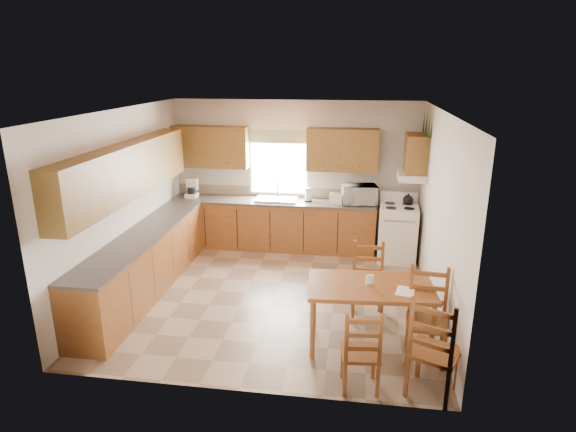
# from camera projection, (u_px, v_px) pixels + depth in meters

# --- Properties ---
(floor) EXTENTS (4.50, 4.50, 0.00)m
(floor) POSITION_uv_depth(u_px,v_px,m) (275.00, 295.00, 7.19)
(floor) COLOR #8A735A
(floor) RESTS_ON ground
(ceiling) EXTENTS (4.50, 4.50, 0.00)m
(ceiling) POSITION_uv_depth(u_px,v_px,m) (274.00, 111.00, 6.38)
(ceiling) COLOR brown
(ceiling) RESTS_ON floor
(wall_left) EXTENTS (4.50, 4.50, 0.00)m
(wall_left) POSITION_uv_depth(u_px,v_px,m) (124.00, 202.00, 7.09)
(wall_left) COLOR beige
(wall_left) RESTS_ON floor
(wall_right) EXTENTS (4.50, 4.50, 0.00)m
(wall_right) POSITION_uv_depth(u_px,v_px,m) (439.00, 215.00, 6.48)
(wall_right) COLOR beige
(wall_right) RESTS_ON floor
(wall_back) EXTENTS (4.50, 4.50, 0.00)m
(wall_back) POSITION_uv_depth(u_px,v_px,m) (295.00, 174.00, 8.91)
(wall_back) COLOR beige
(wall_back) RESTS_ON floor
(wall_front) EXTENTS (4.50, 4.50, 0.00)m
(wall_front) POSITION_uv_depth(u_px,v_px,m) (235.00, 273.00, 4.66)
(wall_front) COLOR beige
(wall_front) RESTS_ON floor
(lower_cab_back) EXTENTS (3.75, 0.60, 0.88)m
(lower_cab_back) POSITION_uv_depth(u_px,v_px,m) (273.00, 225.00, 8.95)
(lower_cab_back) COLOR brown
(lower_cab_back) RESTS_ON floor
(lower_cab_left) EXTENTS (0.60, 3.60, 0.88)m
(lower_cab_left) POSITION_uv_depth(u_px,v_px,m) (145.00, 264.00, 7.18)
(lower_cab_left) COLOR brown
(lower_cab_left) RESTS_ON floor
(counter_back) EXTENTS (3.75, 0.63, 0.04)m
(counter_back) POSITION_uv_depth(u_px,v_px,m) (273.00, 201.00, 8.81)
(counter_back) COLOR #4A423E
(counter_back) RESTS_ON lower_cab_back
(counter_left) EXTENTS (0.63, 3.60, 0.04)m
(counter_left) POSITION_uv_depth(u_px,v_px,m) (142.00, 235.00, 7.04)
(counter_left) COLOR #4A423E
(counter_left) RESTS_ON lower_cab_left
(backsplash) EXTENTS (3.75, 0.01, 0.18)m
(backsplash) POSITION_uv_depth(u_px,v_px,m) (275.00, 192.00, 9.05)
(backsplash) COLOR #86745D
(backsplash) RESTS_ON counter_back
(upper_cab_back_left) EXTENTS (1.41, 0.33, 0.75)m
(upper_cab_back_left) POSITION_uv_depth(u_px,v_px,m) (210.00, 147.00, 8.82)
(upper_cab_back_left) COLOR brown
(upper_cab_back_left) RESTS_ON wall_back
(upper_cab_back_right) EXTENTS (1.25, 0.33, 0.75)m
(upper_cab_back_right) POSITION_uv_depth(u_px,v_px,m) (342.00, 150.00, 8.49)
(upper_cab_back_right) COLOR brown
(upper_cab_back_right) RESTS_ON wall_back
(upper_cab_left) EXTENTS (0.33, 3.60, 0.75)m
(upper_cab_left) POSITION_uv_depth(u_px,v_px,m) (127.00, 171.00, 6.78)
(upper_cab_left) COLOR brown
(upper_cab_left) RESTS_ON wall_left
(upper_cab_stove) EXTENTS (0.33, 0.62, 0.62)m
(upper_cab_stove) POSITION_uv_depth(u_px,v_px,m) (416.00, 153.00, 7.89)
(upper_cab_stove) COLOR brown
(upper_cab_stove) RESTS_ON wall_right
(range_hood) EXTENTS (0.44, 0.62, 0.12)m
(range_hood) POSITION_uv_depth(u_px,v_px,m) (411.00, 176.00, 8.01)
(range_hood) COLOR silver
(range_hood) RESTS_ON wall_right
(window_frame) EXTENTS (1.13, 0.02, 1.18)m
(window_frame) POSITION_uv_depth(u_px,v_px,m) (279.00, 164.00, 8.86)
(window_frame) COLOR silver
(window_frame) RESTS_ON wall_back
(window_pane) EXTENTS (1.05, 0.01, 1.10)m
(window_pane) POSITION_uv_depth(u_px,v_px,m) (279.00, 164.00, 8.86)
(window_pane) COLOR white
(window_pane) RESTS_ON wall_back
(window_valance) EXTENTS (1.19, 0.01, 0.24)m
(window_valance) POSITION_uv_depth(u_px,v_px,m) (278.00, 137.00, 8.69)
(window_valance) COLOR #486833
(window_valance) RESTS_ON wall_back
(sink_basin) EXTENTS (0.75, 0.45, 0.04)m
(sink_basin) POSITION_uv_depth(u_px,v_px,m) (277.00, 199.00, 8.79)
(sink_basin) COLOR silver
(sink_basin) RESTS_ON counter_back
(pine_decal_a) EXTENTS (0.22, 0.22, 0.36)m
(pine_decal_a) POSITION_uv_depth(u_px,v_px,m) (429.00, 126.00, 7.43)
(pine_decal_a) COLOR #153817
(pine_decal_a) RESTS_ON wall_right
(pine_decal_b) EXTENTS (0.22, 0.22, 0.36)m
(pine_decal_b) POSITION_uv_depth(u_px,v_px,m) (427.00, 121.00, 7.72)
(pine_decal_b) COLOR #153817
(pine_decal_b) RESTS_ON wall_right
(pine_decal_c) EXTENTS (0.22, 0.22, 0.36)m
(pine_decal_c) POSITION_uv_depth(u_px,v_px,m) (424.00, 122.00, 8.04)
(pine_decal_c) COLOR #153817
(pine_decal_c) RESTS_ON wall_right
(stove) EXTENTS (0.69, 0.71, 0.96)m
(stove) POSITION_uv_depth(u_px,v_px,m) (398.00, 234.00, 8.37)
(stove) COLOR silver
(stove) RESTS_ON floor
(coffeemaker) EXTENTS (0.22, 0.25, 0.32)m
(coffeemaker) POSITION_uv_depth(u_px,v_px,m) (191.00, 189.00, 8.96)
(coffeemaker) COLOR silver
(coffeemaker) RESTS_ON counter_back
(paper_towel) EXTENTS (0.13, 0.13, 0.25)m
(paper_towel) POSITION_uv_depth(u_px,v_px,m) (308.00, 195.00, 8.71)
(paper_towel) COLOR white
(paper_towel) RESTS_ON counter_back
(toaster) EXTENTS (0.25, 0.17, 0.19)m
(toaster) POSITION_uv_depth(u_px,v_px,m) (336.00, 199.00, 8.56)
(toaster) COLOR silver
(toaster) RESTS_ON counter_back
(microwave) EXTENTS (0.62, 0.49, 0.34)m
(microwave) POSITION_uv_depth(u_px,v_px,m) (359.00, 194.00, 8.54)
(microwave) COLOR silver
(microwave) RESTS_ON counter_back
(dining_table) EXTENTS (1.53, 0.94, 0.79)m
(dining_table) POSITION_uv_depth(u_px,v_px,m) (369.00, 314.00, 5.82)
(dining_table) COLOR brown
(dining_table) RESTS_ON floor
(chair_near_left) EXTENTS (0.44, 0.42, 0.94)m
(chair_near_left) POSITION_uv_depth(u_px,v_px,m) (361.00, 348.00, 5.00)
(chair_near_left) COLOR brown
(chair_near_left) RESTS_ON floor
(chair_near_right) EXTENTS (0.61, 0.60, 1.12)m
(chair_near_right) POSITION_uv_depth(u_px,v_px,m) (435.00, 346.00, 4.87)
(chair_near_right) COLOR brown
(chair_near_right) RESTS_ON floor
(chair_far_left) EXTENTS (0.44, 0.42, 1.03)m
(chair_far_left) POSITION_uv_depth(u_px,v_px,m) (368.00, 283.00, 6.40)
(chair_far_left) COLOR brown
(chair_far_left) RESTS_ON floor
(chair_far_right) EXTENTS (0.50, 0.48, 1.08)m
(chair_far_right) POSITION_uv_depth(u_px,v_px,m) (427.00, 317.00, 5.45)
(chair_far_right) COLOR brown
(chair_far_right) RESTS_ON floor
(table_paper) EXTENTS (0.25, 0.31, 0.00)m
(table_paper) POSITION_uv_depth(u_px,v_px,m) (405.00, 291.00, 5.53)
(table_paper) COLOR white
(table_paper) RESTS_ON dining_table
(table_card) EXTENTS (0.09, 0.05, 0.12)m
(table_card) POSITION_uv_depth(u_px,v_px,m) (369.00, 280.00, 5.70)
(table_card) COLOR white
(table_card) RESTS_ON dining_table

